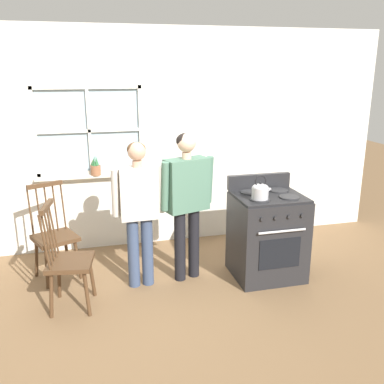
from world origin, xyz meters
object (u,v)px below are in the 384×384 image
Objects in this scene: chair_near_wall at (54,237)px; stove at (267,235)px; chair_by_window at (68,262)px; person_teen_center at (187,193)px; kettle at (260,191)px; potted_plant at (96,168)px; person_elderly_left at (139,203)px.

stove reaches higher than chair_near_wall.
chair_by_window is 0.66× the size of person_teen_center.
potted_plant is at bearing 140.44° from kettle.
person_teen_center is at bearing -49.07° from potted_plant.
chair_near_wall is 2.25m from kettle.
person_elderly_left reaches higher than potted_plant.
person_elderly_left is 0.51m from person_teen_center.
person_elderly_left is at bearing 168.48° from kettle.
chair_near_wall is at bearing 162.51° from kettle.
chair_near_wall is at bearing -127.15° from potted_plant.
chair_by_window is 0.69m from chair_near_wall.
person_teen_center is at bearing -67.02° from chair_by_window.
person_teen_center is 1.35m from potted_plant.
person_teen_center is 1.00m from stove.
chair_near_wall is at bearing 166.86° from stove.
stove is (1.37, -0.11, -0.43)m from person_elderly_left.
person_elderly_left is at bearing 167.37° from person_teen_center.
person_teen_center is (1.22, 0.30, 0.50)m from chair_by_window.
potted_plant reaches higher than chair_by_window.
person_teen_center reaches higher than stove.
person_teen_center reaches higher than person_elderly_left.
stove is at bearing 39.00° from kettle.
chair_by_window is at bearing -179.46° from kettle.
chair_by_window is 1.49m from potted_plant.
kettle is at bearing -39.37° from person_teen_center.
potted_plant is at bearing -5.26° from chair_by_window.
person_elderly_left is at bearing 175.23° from stove.
stove is 4.39× the size of kettle.
potted_plant is at bearing 29.36° from chair_near_wall.
stove is (0.86, -0.15, -0.49)m from person_teen_center.
chair_near_wall is 1.06m from person_elderly_left.
chair_near_wall is 4.22× the size of kettle.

